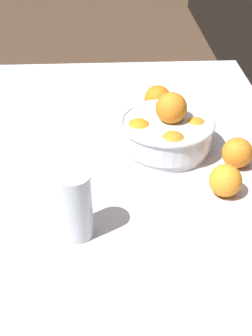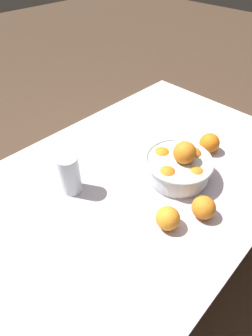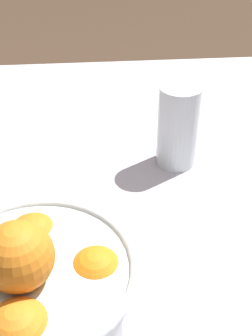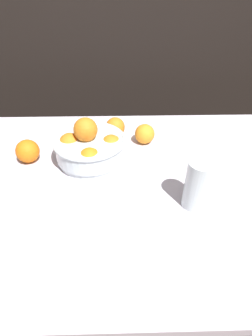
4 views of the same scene
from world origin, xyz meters
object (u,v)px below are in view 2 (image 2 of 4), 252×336
Objects in this scene: fruit_bowl at (178,166)px; orange_loose_near_bowl at (209,143)px; orange_loose_front at (204,207)px; orange_loose_aside at (168,218)px; juice_glass at (70,176)px.

fruit_bowl reaches higher than orange_loose_near_bowl.
orange_loose_front is (0.31, 0.17, -0.00)m from orange_loose_near_bowl.
fruit_bowl is 3.26× the size of orange_loose_aside.
fruit_bowl is 0.40m from juice_glass.
fruit_bowl reaches higher than orange_loose_aside.
fruit_bowl is 3.23× the size of orange_loose_front.
orange_loose_front is at bearing 120.69° from juice_glass.
juice_glass is at bearing -35.61° from fruit_bowl.
fruit_bowl is 1.65× the size of juice_glass.
juice_glass reaches higher than orange_loose_near_bowl.
orange_loose_front is (0.09, 0.17, -0.02)m from fruit_bowl.
orange_loose_aside is (0.21, 0.11, -0.02)m from fruit_bowl.
orange_loose_near_bowl reaches higher than orange_loose_aside.
orange_loose_near_bowl is 1.07× the size of orange_loose_aside.
juice_glass is at bearing -70.86° from orange_loose_aside.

